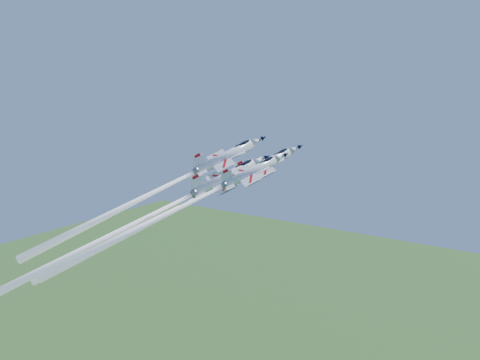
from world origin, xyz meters
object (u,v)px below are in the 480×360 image
Objects in this scene: jet_left at (152,193)px; jet_right at (174,211)px; jet_lead at (179,208)px; jet_slot at (121,231)px.

jet_right is (11.58, -6.25, -1.09)m from jet_left.
jet_right is (5.79, -8.10, 1.75)m from jet_lead.
jet_left is 0.77× the size of jet_slot.
jet_right is 12.66m from jet_slot.
jet_slot is at bearing -75.17° from jet_lead.
jet_right is 0.72× the size of jet_slot.
jet_right is at bearing 10.28° from jet_left.
jet_slot is (0.53, -10.07, -5.95)m from jet_left.
jet_slot reaches higher than jet_right.
jet_lead is 13.40m from jet_slot.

